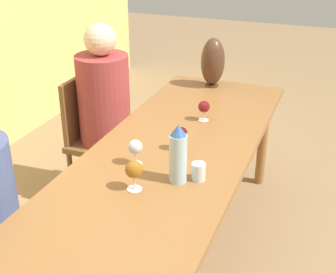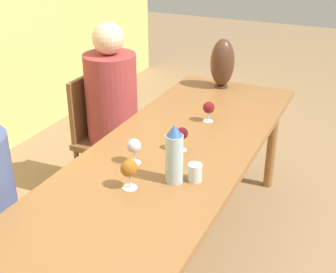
{
  "view_description": "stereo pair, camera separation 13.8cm",
  "coord_description": "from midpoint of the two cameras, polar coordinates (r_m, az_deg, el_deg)",
  "views": [
    {
      "loc": [
        -2.01,
        -0.79,
        1.9
      ],
      "look_at": [
        0.01,
        0.0,
        0.85
      ],
      "focal_mm": 50.0,
      "sensor_mm": 36.0,
      "label": 1
    },
    {
      "loc": [
        -1.96,
        -0.91,
        1.9
      ],
      "look_at": [
        0.01,
        0.0,
        0.85
      ],
      "focal_mm": 50.0,
      "sensor_mm": 36.0,
      "label": 2
    }
  ],
  "objects": [
    {
      "name": "chair_far",
      "position": [
        3.3,
        -9.77,
        0.15
      ],
      "size": [
        0.44,
        0.44,
        0.9
      ],
      "color": "brown",
      "rests_on": "ground_plane"
    },
    {
      "name": "dining_table",
      "position": [
        2.48,
        -1.68,
        -3.75
      ],
      "size": [
        2.52,
        0.82,
        0.75
      ],
      "color": "#936033",
      "rests_on": "ground_plane"
    },
    {
      "name": "wine_glass_2",
      "position": [
        2.11,
        -6.07,
        -4.12
      ],
      "size": [
        0.08,
        0.08,
        0.14
      ],
      "color": "silver",
      "rests_on": "dining_table"
    },
    {
      "name": "wine_glass_1",
      "position": [
        2.82,
        3.01,
        3.58
      ],
      "size": [
        0.07,
        0.07,
        0.13
      ],
      "color": "silver",
      "rests_on": "dining_table"
    },
    {
      "name": "ground_plane",
      "position": [
        2.88,
        -1.5,
        -15.63
      ],
      "size": [
        14.0,
        14.0,
        0.0
      ],
      "primitive_type": "plane",
      "color": "#937551"
    },
    {
      "name": "wine_glass_0",
      "position": [
        2.45,
        0.03,
        0.32
      ],
      "size": [
        0.07,
        0.07,
        0.13
      ],
      "color": "silver",
      "rests_on": "dining_table"
    },
    {
      "name": "water_tumbler",
      "position": [
        2.2,
        1.95,
        -4.33
      ],
      "size": [
        0.07,
        0.07,
        0.09
      ],
      "color": "silver",
      "rests_on": "dining_table"
    },
    {
      "name": "vase",
      "position": [
        3.38,
        4.3,
        9.05
      ],
      "size": [
        0.17,
        0.17,
        0.35
      ],
      "color": "#4C2D1E",
      "rests_on": "dining_table"
    },
    {
      "name": "wine_glass_3",
      "position": [
        2.32,
        -5.72,
        -1.36
      ],
      "size": [
        0.07,
        0.07,
        0.13
      ],
      "color": "silver",
      "rests_on": "dining_table"
    },
    {
      "name": "water_bottle",
      "position": [
        2.14,
        -0.6,
        -2.23
      ],
      "size": [
        0.08,
        0.08,
        0.29
      ],
      "color": "#ADCCD6",
      "rests_on": "dining_table"
    },
    {
      "name": "person_far",
      "position": [
        3.19,
        -8.75,
        3.0
      ],
      "size": [
        0.35,
        0.35,
        1.28
      ],
      "color": "#2D2D38",
      "rests_on": "ground_plane"
    }
  ]
}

